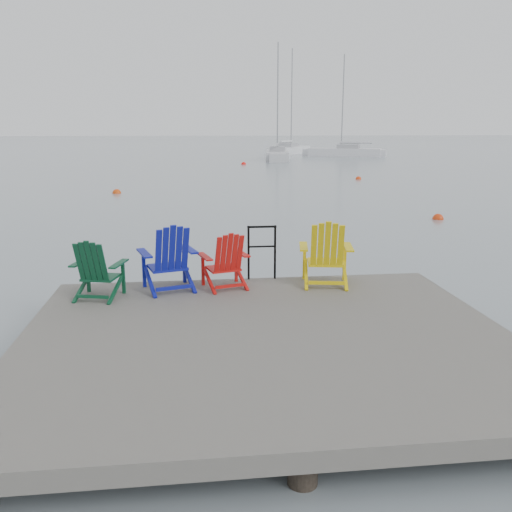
{
  "coord_description": "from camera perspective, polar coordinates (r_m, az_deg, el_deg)",
  "views": [
    {
      "loc": [
        -0.87,
        -6.17,
        2.95
      ],
      "look_at": [
        0.17,
        2.63,
        0.85
      ],
      "focal_mm": 38.0,
      "sensor_mm": 36.0,
      "label": 1
    }
  ],
  "objects": [
    {
      "name": "buoy_d",
      "position": [
        45.17,
        -1.32,
        9.61
      ],
      "size": [
        0.41,
        0.41,
        0.41
      ],
      "primitive_type": "sphere",
      "color": "red",
      "rests_on": "ground"
    },
    {
      "name": "sailboat_near",
      "position": [
        52.09,
        2.24,
        10.5
      ],
      "size": [
        3.19,
        8.02,
        10.85
      ],
      "rotation": [
        0.0,
        0.0,
        -0.15
      ],
      "color": "silver",
      "rests_on": "ground"
    },
    {
      "name": "sailboat_mid",
      "position": [
        63.81,
        3.55,
        11.01
      ],
      "size": [
        6.21,
        8.6,
        11.88
      ],
      "rotation": [
        0.0,
        0.0,
        -0.52
      ],
      "color": "white",
      "rests_on": "ground"
    },
    {
      "name": "sailboat_far",
      "position": [
        59.29,
        9.34,
        10.68
      ],
      "size": [
        7.71,
        4.99,
        10.58
      ],
      "rotation": [
        0.0,
        0.0,
        1.14
      ],
      "color": "silver",
      "rests_on": "ground"
    },
    {
      "name": "buoy_c",
      "position": [
        32.68,
        10.73,
        7.95
      ],
      "size": [
        0.34,
        0.34,
        0.34
      ],
      "primitive_type": "sphere",
      "color": "red",
      "rests_on": "ground"
    },
    {
      "name": "ground",
      "position": [
        6.89,
        1.16,
        -12.02
      ],
      "size": [
        400.0,
        400.0,
        0.0
      ],
      "primitive_type": "plane",
      "color": "gray",
      "rests_on": "ground"
    },
    {
      "name": "buoy_a",
      "position": [
        18.94,
        18.6,
        3.69
      ],
      "size": [
        0.37,
        0.37,
        0.37
      ],
      "primitive_type": "sphere",
      "color": "red",
      "rests_on": "ground"
    },
    {
      "name": "chair_green",
      "position": [
        8.22,
        -16.43,
        -1.31
      ],
      "size": [
        0.82,
        0.78,
        0.89
      ],
      "rotation": [
        0.0,
        0.0,
        -0.25
      ],
      "color": "#0B3D23",
      "rests_on": "dock"
    },
    {
      "name": "chair_yellow",
      "position": [
        8.61,
        7.4,
        0.33
      ],
      "size": [
        0.93,
        0.88,
        1.05
      ],
      "rotation": [
        0.0,
        0.0,
        -0.18
      ],
      "color": "#D9BC0C",
      "rests_on": "dock"
    },
    {
      "name": "dock",
      "position": [
        6.75,
        1.17,
        -9.35
      ],
      "size": [
        6.0,
        5.0,
        1.4
      ],
      "color": "#302D2B",
      "rests_on": "ground"
    },
    {
      "name": "chair_blue",
      "position": [
        8.37,
        -9.13,
        -0.14
      ],
      "size": [
        0.97,
        0.92,
        1.04
      ],
      "rotation": [
        0.0,
        0.0,
        0.28
      ],
      "color": "#0D148C",
      "rests_on": "dock"
    },
    {
      "name": "buoy_b",
      "position": [
        25.97,
        -14.45,
        6.42
      ],
      "size": [
        0.39,
        0.39,
        0.39
      ],
      "primitive_type": "sphere",
      "color": "#CF410C",
      "rests_on": "ground"
    },
    {
      "name": "handrail",
      "position": [
        8.9,
        0.62,
        0.95
      ],
      "size": [
        0.48,
        0.04,
        0.9
      ],
      "color": "black",
      "rests_on": "dock"
    },
    {
      "name": "chair_red",
      "position": [
        8.41,
        -3.23,
        -0.44
      ],
      "size": [
        0.83,
        0.79,
        0.89
      ],
      "rotation": [
        0.0,
        0.0,
        0.27
      ],
      "color": "#BA110D",
      "rests_on": "dock"
    }
  ]
}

